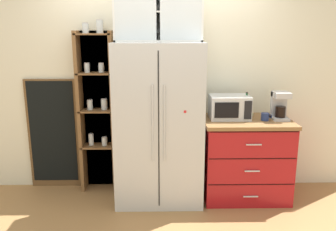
% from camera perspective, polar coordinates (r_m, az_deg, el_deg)
% --- Properties ---
extents(ground_plane, '(10.76, 10.76, 0.00)m').
position_cam_1_polar(ground_plane, '(4.18, -1.40, -13.05)').
color(ground_plane, '#9E7042').
extents(wall_back_cream, '(5.05, 0.10, 2.55)m').
position_cam_1_polar(wall_back_cream, '(4.18, -1.47, 5.34)').
color(wall_back_cream, silver).
rests_on(wall_back_cream, ground).
extents(refrigerator, '(0.94, 0.72, 1.76)m').
position_cam_1_polar(refrigerator, '(3.87, -1.48, -1.28)').
color(refrigerator, silver).
rests_on(refrigerator, ground).
extents(pantry_shelf_column, '(0.46, 0.26, 2.00)m').
position_cam_1_polar(pantry_shelf_column, '(4.20, -11.37, 1.15)').
color(pantry_shelf_column, brown).
rests_on(pantry_shelf_column, ground).
extents(counter_cabinet, '(0.97, 0.68, 0.92)m').
position_cam_1_polar(counter_cabinet, '(4.13, 12.41, -6.76)').
color(counter_cabinet, '#A8161C').
rests_on(counter_cabinet, ground).
extents(microwave, '(0.44, 0.33, 0.26)m').
position_cam_1_polar(microwave, '(3.97, 9.96, 1.37)').
color(microwave, silver).
rests_on(microwave, counter_cabinet).
extents(coffee_maker, '(0.17, 0.20, 0.31)m').
position_cam_1_polar(coffee_maker, '(4.07, 17.73, 1.58)').
color(coffee_maker, '#B7B7BC').
rests_on(coffee_maker, counter_cabinet).
extents(mug_navy, '(0.12, 0.09, 0.08)m').
position_cam_1_polar(mug_navy, '(3.99, 15.53, -0.19)').
color(mug_navy, navy).
rests_on(mug_navy, counter_cabinet).
extents(mug_sage, '(0.12, 0.09, 0.08)m').
position_cam_1_polar(mug_sage, '(4.03, 12.68, 0.10)').
color(mug_sage, '#8CA37F').
rests_on(mug_sage, counter_cabinet).
extents(bottle_green, '(0.06, 0.06, 0.29)m').
position_cam_1_polar(bottle_green, '(4.04, 12.60, 1.45)').
color(bottle_green, '#285B33').
rests_on(bottle_green, counter_cabinet).
extents(upper_cabinet, '(0.91, 0.32, 0.60)m').
position_cam_1_polar(upper_cabinet, '(3.79, -1.59, 16.40)').
color(upper_cabinet, silver).
rests_on(upper_cabinet, refrigerator).
extents(chalkboard_menu, '(0.60, 0.04, 1.33)m').
position_cam_1_polar(chalkboard_menu, '(4.44, -18.15, -2.85)').
color(chalkboard_menu, brown).
rests_on(chalkboard_menu, ground).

